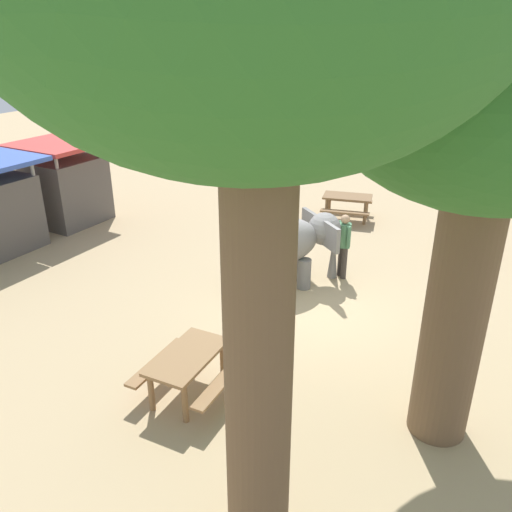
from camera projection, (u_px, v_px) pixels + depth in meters
ground_plane at (309, 307)px, 11.49m from camera, size 60.00×60.00×0.00m
elephant at (291, 243)px, 12.01m from camera, size 2.36×2.24×1.72m
person_handler at (344, 241)px, 12.49m from camera, size 0.36×0.41×1.62m
shade_tree_main at (499, 77)px, 5.96m from camera, size 4.71×4.32×6.98m
wooden_bench at (473, 237)px, 13.99m from camera, size 1.43×0.53×0.88m
picnic_table_near at (188, 365)px, 8.57m from camera, size 1.60×1.58×0.78m
picnic_table_far at (347, 202)px, 16.43m from camera, size 1.81×1.82×0.78m
market_stall_red at (67, 187)px, 16.02m from camera, size 2.50×2.50×2.52m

